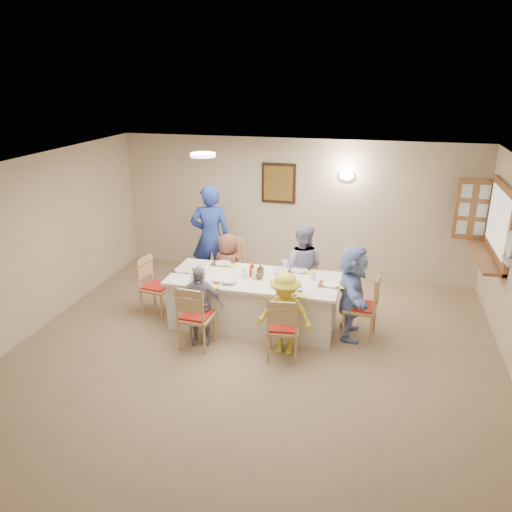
% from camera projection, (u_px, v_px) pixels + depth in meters
% --- Properties ---
extents(ground, '(7.00, 7.00, 0.00)m').
position_uv_depth(ground, '(244.00, 372.00, 6.31)').
color(ground, '#8D7353').
extents(room_walls, '(7.00, 7.00, 7.00)m').
position_uv_depth(room_walls, '(243.00, 260.00, 5.79)').
color(room_walls, beige).
rests_on(room_walls, ground).
extents(wall_picture, '(0.62, 0.05, 0.72)m').
position_uv_depth(wall_picture, '(279.00, 183.00, 8.95)').
color(wall_picture, black).
rests_on(wall_picture, room_walls).
extents(wall_sconce, '(0.26, 0.09, 0.18)m').
position_uv_depth(wall_sconce, '(347.00, 176.00, 8.58)').
color(wall_sconce, white).
rests_on(wall_sconce, room_walls).
extents(ceiling_light, '(0.36, 0.36, 0.05)m').
position_uv_depth(ceiling_light, '(203.00, 155.00, 7.06)').
color(ceiling_light, white).
rests_on(ceiling_light, room_walls).
extents(serving_hatch, '(0.06, 1.50, 1.15)m').
position_uv_depth(serving_hatch, '(500.00, 224.00, 7.25)').
color(serving_hatch, brown).
rests_on(serving_hatch, room_walls).
extents(hatch_sill, '(0.30, 1.50, 0.05)m').
position_uv_depth(hatch_sill, '(485.00, 257.00, 7.46)').
color(hatch_sill, brown).
rests_on(hatch_sill, room_walls).
extents(shutter_door, '(0.55, 0.04, 1.00)m').
position_uv_depth(shutter_door, '(473.00, 210.00, 8.00)').
color(shutter_door, brown).
rests_on(shutter_door, room_walls).
extents(dining_table, '(2.48, 1.05, 0.76)m').
position_uv_depth(dining_table, '(254.00, 301.00, 7.39)').
color(dining_table, white).
rests_on(dining_table, ground).
extents(chair_back_left, '(0.55, 0.55, 1.02)m').
position_uv_depth(chair_back_left, '(230.00, 270.00, 8.21)').
color(chair_back_left, tan).
rests_on(chair_back_left, ground).
extents(chair_back_right, '(0.48, 0.48, 0.90)m').
position_uv_depth(chair_back_right, '(302.00, 280.00, 7.96)').
color(chair_back_right, tan).
rests_on(chair_back_right, ground).
extents(chair_front_left, '(0.48, 0.48, 0.94)m').
position_uv_depth(chair_front_left, '(196.00, 315.00, 6.77)').
color(chair_front_left, tan).
rests_on(chair_front_left, ground).
extents(chair_front_right, '(0.48, 0.48, 0.90)m').
position_uv_depth(chair_front_right, '(283.00, 326.00, 6.50)').
color(chair_front_right, tan).
rests_on(chair_front_right, ground).
extents(chair_left_end, '(0.50, 0.50, 0.92)m').
position_uv_depth(chair_left_end, '(157.00, 286.00, 7.72)').
color(chair_left_end, tan).
rests_on(chair_left_end, ground).
extents(chair_right_end, '(0.51, 0.51, 0.96)m').
position_uv_depth(chair_right_end, '(360.00, 306.00, 7.00)').
color(chair_right_end, tan).
rests_on(chair_right_end, ground).
extents(diner_back_left, '(0.69, 0.55, 1.17)m').
position_uv_depth(diner_back_left, '(228.00, 268.00, 8.08)').
color(diner_back_left, brown).
rests_on(diner_back_left, ground).
extents(diner_back_right, '(0.74, 0.60, 1.43)m').
position_uv_depth(diner_back_right, '(302.00, 268.00, 7.76)').
color(diner_back_right, '#918EBF').
rests_on(diner_back_right, ground).
extents(diner_front_left, '(0.76, 0.50, 1.14)m').
position_uv_depth(diner_front_left, '(199.00, 305.00, 6.84)').
color(diner_front_left, '#9393A6').
rests_on(diner_front_left, ground).
extents(diner_front_right, '(0.81, 0.54, 1.15)m').
position_uv_depth(diner_front_right, '(285.00, 314.00, 6.57)').
color(diner_front_right, yellow).
rests_on(diner_front_right, ground).
extents(diner_right_end, '(1.33, 0.59, 1.37)m').
position_uv_depth(diner_right_end, '(352.00, 292.00, 6.96)').
color(diner_right_end, '#8AA6E6').
rests_on(diner_right_end, ground).
extents(caregiver, '(0.88, 0.76, 1.84)m').
position_uv_depth(caregiver, '(211.00, 238.00, 8.49)').
color(caregiver, '#233A97').
rests_on(caregiver, ground).
extents(placemat_fl, '(0.37, 0.27, 0.01)m').
position_uv_depth(placemat_fl, '(205.00, 284.00, 7.01)').
color(placemat_fl, '#472B19').
rests_on(placemat_fl, dining_table).
extents(plate_fl, '(0.23, 0.23, 0.01)m').
position_uv_depth(plate_fl, '(205.00, 284.00, 7.01)').
color(plate_fl, white).
rests_on(plate_fl, dining_table).
extents(napkin_fl, '(0.13, 0.13, 0.01)m').
position_uv_depth(napkin_fl, '(216.00, 287.00, 6.93)').
color(napkin_fl, yellow).
rests_on(napkin_fl, dining_table).
extents(placemat_fr, '(0.34, 0.25, 0.01)m').
position_uv_depth(placemat_fr, '(289.00, 293.00, 6.74)').
color(placemat_fr, '#472B19').
rests_on(placemat_fr, dining_table).
extents(plate_fr, '(0.22, 0.22, 0.01)m').
position_uv_depth(plate_fr, '(289.00, 292.00, 6.74)').
color(plate_fr, white).
rests_on(plate_fr, dining_table).
extents(napkin_fr, '(0.13, 0.13, 0.01)m').
position_uv_depth(napkin_fr, '(302.00, 295.00, 6.65)').
color(napkin_fr, yellow).
rests_on(napkin_fr, dining_table).
extents(placemat_bl, '(0.36, 0.27, 0.01)m').
position_uv_depth(placemat_bl, '(223.00, 264.00, 7.78)').
color(placemat_bl, '#472B19').
rests_on(placemat_bl, dining_table).
extents(plate_bl, '(0.25, 0.25, 0.02)m').
position_uv_depth(plate_bl, '(223.00, 263.00, 7.78)').
color(plate_bl, white).
rests_on(plate_bl, dining_table).
extents(napkin_bl, '(0.13, 0.13, 0.01)m').
position_uv_depth(napkin_bl, '(233.00, 265.00, 7.69)').
color(napkin_bl, yellow).
rests_on(napkin_bl, dining_table).
extents(placemat_br, '(0.32, 0.24, 0.01)m').
position_uv_depth(placemat_br, '(299.00, 271.00, 7.51)').
color(placemat_br, '#472B19').
rests_on(placemat_br, dining_table).
extents(plate_br, '(0.26, 0.26, 0.02)m').
position_uv_depth(plate_br, '(299.00, 270.00, 7.50)').
color(plate_br, white).
rests_on(plate_br, dining_table).
extents(napkin_br, '(0.14, 0.14, 0.01)m').
position_uv_depth(napkin_br, '(311.00, 272.00, 7.42)').
color(napkin_br, yellow).
rests_on(napkin_br, dining_table).
extents(placemat_le, '(0.33, 0.24, 0.01)m').
position_uv_depth(placemat_le, '(183.00, 270.00, 7.51)').
color(placemat_le, '#472B19').
rests_on(placemat_le, dining_table).
extents(plate_le, '(0.25, 0.25, 0.02)m').
position_uv_depth(plate_le, '(183.00, 270.00, 7.51)').
color(plate_le, white).
rests_on(plate_le, dining_table).
extents(napkin_le, '(0.13, 0.13, 0.01)m').
position_uv_depth(napkin_le, '(193.00, 272.00, 7.42)').
color(napkin_le, yellow).
rests_on(napkin_le, dining_table).
extents(placemat_re, '(0.34, 0.25, 0.01)m').
position_uv_depth(placemat_re, '(331.00, 285.00, 7.00)').
color(placemat_re, '#472B19').
rests_on(placemat_re, dining_table).
extents(plate_re, '(0.25, 0.25, 0.02)m').
position_uv_depth(plate_re, '(331.00, 284.00, 7.00)').
color(plate_re, white).
rests_on(plate_re, dining_table).
extents(napkin_re, '(0.13, 0.13, 0.01)m').
position_uv_depth(napkin_re, '(343.00, 287.00, 6.92)').
color(napkin_re, yellow).
rests_on(napkin_re, dining_table).
extents(teacup_a, '(0.14, 0.14, 0.08)m').
position_uv_depth(teacup_a, '(194.00, 278.00, 7.15)').
color(teacup_a, white).
rests_on(teacup_a, dining_table).
extents(teacup_b, '(0.16, 0.16, 0.09)m').
position_uv_depth(teacup_b, '(285.00, 264.00, 7.65)').
color(teacup_b, white).
rests_on(teacup_b, dining_table).
extents(bowl_a, '(0.26, 0.26, 0.05)m').
position_uv_depth(bowl_a, '(229.00, 281.00, 7.06)').
color(bowl_a, white).
rests_on(bowl_a, dining_table).
extents(bowl_b, '(0.30, 0.30, 0.06)m').
position_uv_depth(bowl_b, '(279.00, 272.00, 7.37)').
color(bowl_b, white).
rests_on(bowl_b, dining_table).
extents(condiment_ketchup, '(0.16, 0.16, 0.23)m').
position_uv_depth(condiment_ketchup, '(252.00, 269.00, 7.26)').
color(condiment_ketchup, '#AC380E').
rests_on(condiment_ketchup, dining_table).
extents(condiment_brown, '(0.11, 0.12, 0.19)m').
position_uv_depth(condiment_brown, '(260.00, 270.00, 7.29)').
color(condiment_brown, '#563A16').
rests_on(condiment_brown, dining_table).
extents(condiment_malt, '(0.17, 0.17, 0.13)m').
position_uv_depth(condiment_malt, '(259.00, 275.00, 7.18)').
color(condiment_malt, '#563A16').
rests_on(condiment_malt, dining_table).
extents(drinking_glass, '(0.07, 0.07, 0.10)m').
position_uv_depth(drinking_glass, '(245.00, 272.00, 7.32)').
color(drinking_glass, silver).
rests_on(drinking_glass, dining_table).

